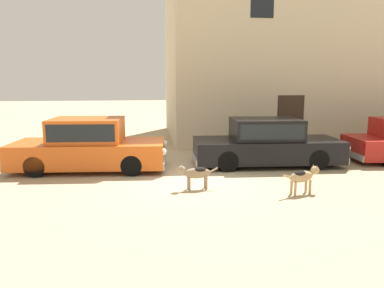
{
  "coord_description": "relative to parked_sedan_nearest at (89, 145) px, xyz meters",
  "views": [
    {
      "loc": [
        -1.17,
        -9.91,
        2.69
      ],
      "look_at": [
        0.14,
        0.2,
        0.9
      ],
      "focal_mm": 34.07,
      "sensor_mm": 36.0,
      "label": 1
    }
  ],
  "objects": [
    {
      "name": "stray_dog_tan",
      "position": [
        5.41,
        -3.13,
        -0.32
      ],
      "size": [
        1.08,
        0.4,
        0.68
      ],
      "rotation": [
        0.0,
        0.0,
        0.28
      ],
      "color": "tan",
      "rests_on": "ground_plane"
    },
    {
      "name": "ground_plane",
      "position": [
        2.87,
        -1.21,
        -0.77
      ],
      "size": [
        80.0,
        80.0,
        0.0
      ],
      "primitive_type": "plane",
      "color": "tan"
    },
    {
      "name": "parked_sedan_nearest",
      "position": [
        0.0,
        0.0,
        0.0
      ],
      "size": [
        4.74,
        2.15,
        1.57
      ],
      "rotation": [
        0.0,
        0.0,
        -0.08
      ],
      "color": "#D15619",
      "rests_on": "ground_plane"
    },
    {
      "name": "stray_dog_spotted",
      "position": [
        2.91,
        -2.43,
        -0.34
      ],
      "size": [
        1.09,
        0.25,
        0.65
      ],
      "rotation": [
        0.0,
        0.0,
        3.22
      ],
      "color": "#997F60",
      "rests_on": "ground_plane"
    },
    {
      "name": "apartment_block",
      "position": [
        9.46,
        6.16,
        3.35
      ],
      "size": [
        13.14,
        6.67,
        8.24
      ],
      "color": "beige",
      "rests_on": "ground_plane"
    },
    {
      "name": "parked_sedan_second",
      "position": [
        5.52,
        -0.07,
        -0.03
      ],
      "size": [
        4.82,
        2.02,
        1.5
      ],
      "rotation": [
        0.0,
        0.0,
        -0.06
      ],
      "color": "black",
      "rests_on": "ground_plane"
    }
  ]
}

